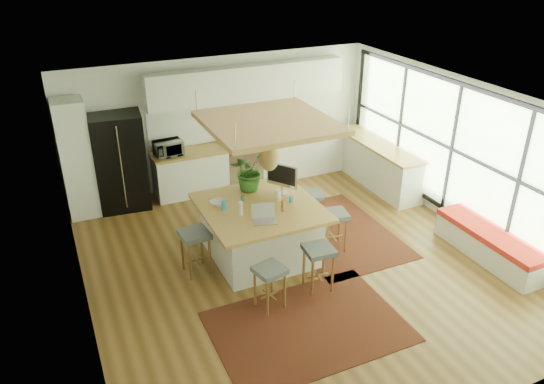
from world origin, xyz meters
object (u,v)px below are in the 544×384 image
stool_near_left (270,287)px  microwave (168,147)px  stool_near_right (318,268)px  laptop (264,215)px  island (260,231)px  stool_left_side (196,253)px  stool_right_front (334,230)px  fridge (121,163)px  monitor (282,179)px  island_plant (249,174)px  stool_right_back (311,208)px

stool_near_left → microwave: microwave is taller
stool_near_left → microwave: (-0.37, 4.03, 0.75)m
microwave → stool_near_right: bearing=-77.9°
laptop → stool_near_right: bearing=-35.6°
island → stool_left_side: (-1.12, -0.03, -0.11)m
stool_right_front → laptop: laptop is taller
stool_near_right → stool_left_side: 1.94m
fridge → monitor: (2.25, -2.47, 0.26)m
monitor → microwave: (-1.31, 2.45, -0.08)m
fridge → stool_near_right: bearing=-55.5°
stool_near_left → stool_near_right: size_ratio=0.93×
laptop → island_plant: (0.22, 1.15, 0.15)m
fridge → stool_left_side: 2.89m
island → monitor: (0.52, 0.27, 0.72)m
stool_left_side → microwave: (0.32, 2.75, 0.75)m
laptop → island_plant: size_ratio=0.54×
stool_right_front → monitor: 1.24m
island → stool_right_front: (1.21, -0.32, -0.11)m
stool_right_front → monitor: bearing=139.6°
fridge → stool_right_front: fridge is taller
stool_right_back → monitor: size_ratio=1.17×
island → stool_right_front: 1.26m
island → stool_near_left: (-0.42, -1.31, -0.11)m
stool_near_right → stool_left_side: (-1.54, 1.17, 0.00)m
fridge → laptop: 3.61m
stool_near_right → stool_right_back: bearing=64.8°
fridge → stool_right_back: fridge is taller
island_plant → monitor: bearing=-40.6°
stool_near_right → microwave: 4.17m
stool_near_right → stool_right_back: 1.90m
fridge → stool_right_back: bearing=-31.0°
fridge → laptop: fridge is taller
stool_near_left → stool_near_right: bearing=7.6°
stool_left_side → laptop: laptop is taller
stool_right_front → stool_left_side: stool_left_side is taller
monitor → stool_right_back: bearing=75.5°
monitor → microwave: monitor is taller
laptop → microwave: microwave is taller
monitor → stool_left_side: bearing=-113.6°
fridge → stool_near_left: fridge is taller
fridge → stool_near_left: bearing=-66.3°
stool_right_back → stool_left_side: bearing=-166.7°
island → monitor: 0.93m
island → stool_near_right: size_ratio=2.56×
island → stool_left_side: island is taller
monitor → island_plant: size_ratio=0.82×
stool_left_side → island: bearing=1.5°
stool_near_right → stool_right_front: stool_near_right is taller
island → stool_near_right: island is taller
fridge → microwave: size_ratio=3.50×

